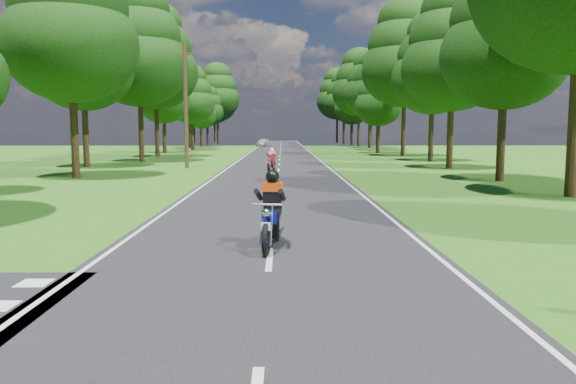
{
  "coord_description": "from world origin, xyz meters",
  "views": [
    {
      "loc": [
        0.25,
        -8.66,
        2.51
      ],
      "look_at": [
        0.38,
        4.0,
        1.1
      ],
      "focal_mm": 35.0,
      "sensor_mm": 36.0,
      "label": 1
    }
  ],
  "objects": [
    {
      "name": "ground",
      "position": [
        0.0,
        0.0,
        0.0
      ],
      "size": [
        160.0,
        160.0,
        0.0
      ],
      "primitive_type": "plane",
      "color": "#325E15",
      "rests_on": "ground"
    },
    {
      "name": "main_road",
      "position": [
        0.0,
        50.0,
        0.01
      ],
      "size": [
        7.0,
        140.0,
        0.02
      ],
      "primitive_type": "cube",
      "color": "black",
      "rests_on": "ground"
    },
    {
      "name": "road_markings",
      "position": [
        -0.14,
        48.13,
        0.02
      ],
      "size": [
        7.4,
        140.0,
        0.01
      ],
      "color": "silver",
      "rests_on": "main_road"
    },
    {
      "name": "treeline",
      "position": [
        1.43,
        60.06,
        8.25
      ],
      "size": [
        40.0,
        115.35,
        14.78
      ],
      "color": "black",
      "rests_on": "ground"
    },
    {
      "name": "telegraph_pole",
      "position": [
        -6.0,
        28.0,
        4.07
      ],
      "size": [
        1.2,
        0.26,
        8.0
      ],
      "color": "#382616",
      "rests_on": "ground"
    },
    {
      "name": "rider_near_blue",
      "position": [
        0.01,
        3.08,
        0.84
      ],
      "size": [
        0.85,
        2.03,
        1.64
      ],
      "primitive_type": null,
      "rotation": [
        0.0,
        0.0,
        -0.1
      ],
      "color": "#0C128A",
      "rests_on": "main_road"
    },
    {
      "name": "rider_far_red",
      "position": [
        -0.44,
        25.82,
        0.71
      ],
      "size": [
        0.87,
        1.73,
        1.38
      ],
      "primitive_type": null,
      "rotation": [
        0.0,
        0.0,
        -0.2
      ],
      "color": "#AA0D16",
      "rests_on": "main_road"
    },
    {
      "name": "distant_car",
      "position": [
        -2.6,
        75.01,
        0.63
      ],
      "size": [
        2.42,
        3.85,
        1.22
      ],
      "primitive_type": "imported",
      "rotation": [
        0.0,
        0.0,
        -0.3
      ],
      "color": "silver",
      "rests_on": "main_road"
    }
  ]
}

